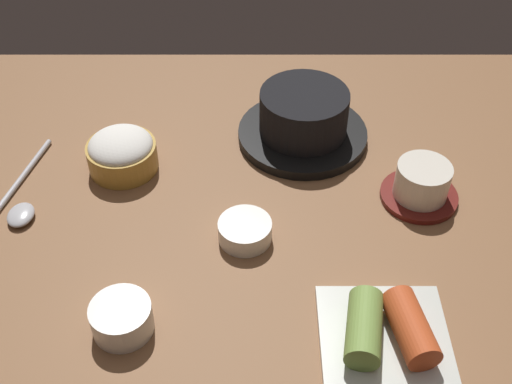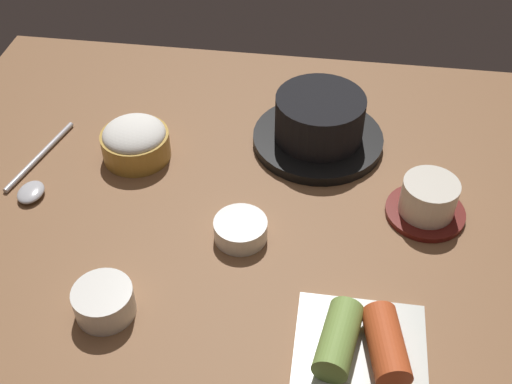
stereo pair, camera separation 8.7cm
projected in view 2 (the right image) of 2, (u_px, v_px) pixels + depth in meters
dining_table at (244, 201)px, 91.50cm from camera, size 100.00×76.00×2.00cm
stone_pot at (319, 124)px, 96.91cm from camera, size 19.99×19.99×8.39cm
rice_bowl at (135, 141)px, 95.29cm from camera, size 10.17×10.17×5.89cm
tea_cup_with_saucer at (428, 199)px, 86.63cm from camera, size 10.85×10.85×5.73cm
banchan_cup_center at (241, 229)px, 84.13cm from camera, size 7.08×7.08×2.80cm
kimchi_plate at (361, 347)px, 70.62cm from camera, size 14.71×14.71×4.98cm
side_bowl_near at (104, 301)px, 75.03cm from camera, size 7.15×7.15×3.81cm
spoon at (34, 179)px, 92.50cm from camera, size 6.10×18.69×1.35cm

